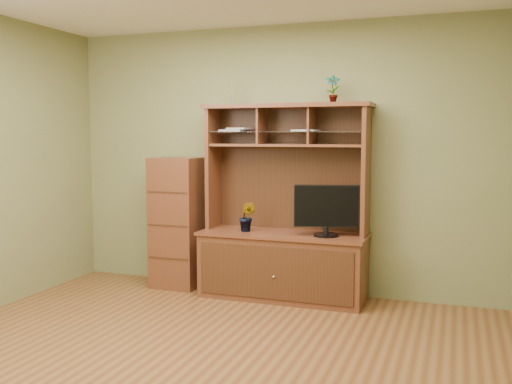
% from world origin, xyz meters
% --- Properties ---
extents(room, '(4.54, 4.04, 2.74)m').
position_xyz_m(room, '(0.00, 0.00, 1.35)').
color(room, brown).
rests_on(room, ground).
extents(media_hutch, '(1.66, 0.61, 1.90)m').
position_xyz_m(media_hutch, '(0.16, 1.73, 0.52)').
color(media_hutch, '#4D2616').
rests_on(media_hutch, room).
extents(monitor, '(0.60, 0.24, 0.49)m').
position_xyz_m(monitor, '(0.60, 1.65, 0.91)').
color(monitor, black).
rests_on(monitor, media_hutch).
extents(orchid_plant, '(0.17, 0.14, 0.30)m').
position_xyz_m(orchid_plant, '(-0.19, 1.65, 0.80)').
color(orchid_plant, '#22521C').
rests_on(orchid_plant, media_hutch).
extents(top_plant, '(0.16, 0.13, 0.27)m').
position_xyz_m(top_plant, '(0.61, 1.80, 2.03)').
color(top_plant, '#346724').
rests_on(top_plant, media_hutch).
extents(reed_diffuser, '(0.05, 0.05, 0.25)m').
position_xyz_m(reed_diffuser, '(-0.40, 1.80, 2.00)').
color(reed_diffuser, silver).
rests_on(reed_diffuser, media_hutch).
extents(magazines, '(1.01, 0.22, 0.04)m').
position_xyz_m(magazines, '(-0.13, 1.80, 1.65)').
color(magazines, '#A2A2A6').
rests_on(magazines, media_hutch).
extents(side_cabinet, '(0.49, 0.44, 1.36)m').
position_xyz_m(side_cabinet, '(-1.02, 1.76, 0.68)').
color(side_cabinet, '#4D2616').
rests_on(side_cabinet, room).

